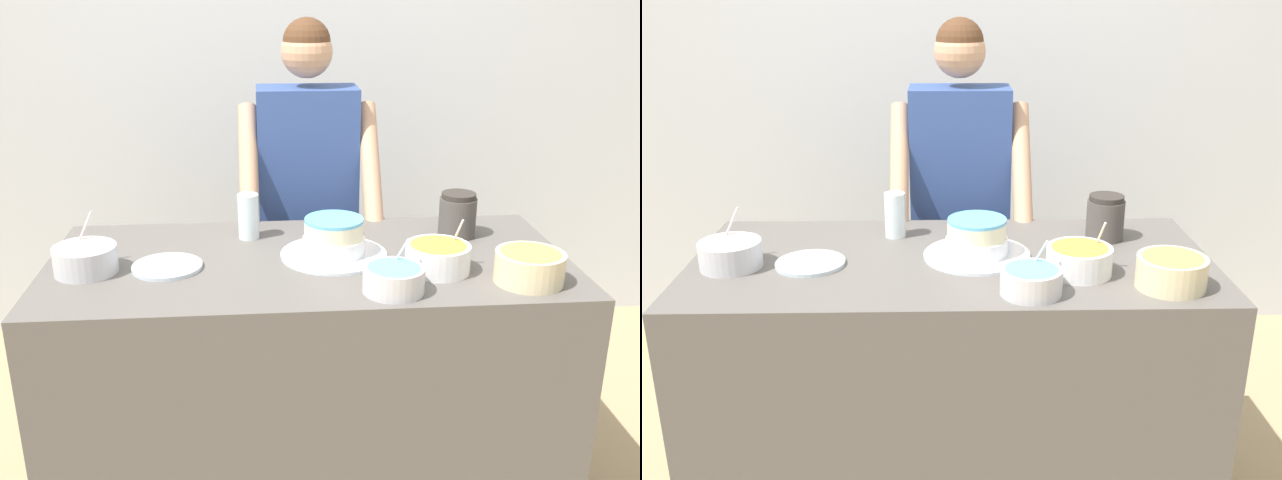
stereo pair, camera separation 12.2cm
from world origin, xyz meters
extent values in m
cube|color=silver|center=(0.00, 1.83, 1.30)|extent=(10.00, 0.05, 2.60)
cube|color=#5B5651|center=(0.00, 0.38, 0.46)|extent=(1.60, 0.75, 0.91)
cylinder|color=#2D2D38|center=(-0.05, 1.01, 0.38)|extent=(0.11, 0.11, 0.77)
cylinder|color=#2D2D38|center=(0.12, 1.01, 0.38)|extent=(0.11, 0.11, 0.77)
cube|color=#334C8C|center=(0.04, 1.01, 1.06)|extent=(0.38, 0.21, 0.58)
cylinder|color=tan|center=(-0.19, 0.86, 1.05)|extent=(0.07, 0.37, 0.49)
cylinder|color=tan|center=(0.26, 0.86, 1.05)|extent=(0.07, 0.37, 0.49)
sphere|color=tan|center=(0.04, 1.01, 1.48)|extent=(0.19, 0.19, 0.19)
sphere|color=#51331E|center=(0.04, 1.01, 1.51)|extent=(0.18, 0.18, 0.18)
cylinder|color=silver|center=(0.08, 0.39, 0.92)|extent=(0.33, 0.33, 0.01)
cylinder|color=white|center=(0.08, 0.39, 0.95)|extent=(0.19, 0.19, 0.05)
cylinder|color=#F4EABC|center=(0.08, 0.39, 1.00)|extent=(0.18, 0.18, 0.05)
cylinder|color=#60B7E0|center=(0.08, 0.39, 1.03)|extent=(0.18, 0.18, 0.01)
cylinder|color=silver|center=(-0.66, 0.32, 0.95)|extent=(0.18, 0.18, 0.08)
cylinder|color=pink|center=(-0.66, 0.32, 0.99)|extent=(0.16, 0.16, 0.01)
cylinder|color=silver|center=(-0.68, 0.38, 1.00)|extent=(0.08, 0.04, 0.16)
cylinder|color=white|center=(0.37, 0.25, 0.95)|extent=(0.19, 0.19, 0.08)
cylinder|color=#EF9938|center=(0.37, 0.25, 0.99)|extent=(0.17, 0.17, 0.01)
cylinder|color=silver|center=(0.43, 0.28, 0.99)|extent=(0.04, 0.06, 0.14)
cylinder|color=silver|center=(0.22, 0.11, 0.95)|extent=(0.17, 0.17, 0.07)
cylinder|color=#60B7E0|center=(0.22, 0.11, 0.98)|extent=(0.15, 0.15, 0.01)
cylinder|color=silver|center=(0.23, 0.17, 0.98)|extent=(0.07, 0.03, 0.13)
cylinder|color=beige|center=(0.61, 0.14, 0.96)|extent=(0.20, 0.20, 0.09)
cylinder|color=#F2DB4C|center=(0.61, 0.14, 0.99)|extent=(0.17, 0.17, 0.01)
cylinder|color=silver|center=(-0.19, 0.59, 0.99)|extent=(0.07, 0.07, 0.15)
cylinder|color=silver|center=(-0.43, 0.33, 0.92)|extent=(0.21, 0.21, 0.01)
cylinder|color=#4C4742|center=(0.51, 0.55, 0.98)|extent=(0.12, 0.12, 0.13)
cylinder|color=#322D28|center=(0.51, 0.55, 1.05)|extent=(0.11, 0.11, 0.02)
camera|label=1|loc=(-0.14, -1.67, 1.72)|focal=40.00mm
camera|label=2|loc=(-0.01, -1.68, 1.72)|focal=40.00mm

